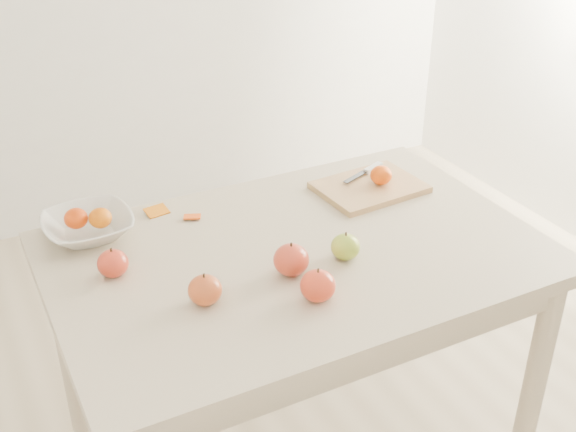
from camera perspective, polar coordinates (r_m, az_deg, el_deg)
name	(u,v)px	position (r m, az deg, el deg)	size (l,w,h in m)	color
table	(297,282)	(1.84, 0.72, -5.27)	(1.20, 0.80, 0.75)	#C4B094
cutting_board	(370,187)	(2.07, 6.46, 2.27)	(0.29, 0.21, 0.02)	tan
board_tangerine	(381,175)	(2.07, 7.36, 3.22)	(0.06, 0.06, 0.05)	#E34E08
fruit_bowl	(88,227)	(1.90, -15.51, -0.82)	(0.22, 0.22, 0.06)	silver
bowl_tangerine_near	(76,218)	(1.89, -16.41, -0.17)	(0.06, 0.06, 0.05)	#D33B07
bowl_tangerine_far	(100,218)	(1.87, -14.62, -0.14)	(0.06, 0.06, 0.05)	#D76807
orange_peel_a	(157,212)	(1.98, -10.33, 0.29)	(0.06, 0.04, 0.00)	orange
orange_peel_b	(192,217)	(1.94, -7.58, -0.11)	(0.04, 0.04, 0.00)	#ED5210
paring_knife	(370,170)	(2.14, 6.51, 3.67)	(0.17, 0.07, 0.01)	silver
apple_green	(345,247)	(1.74, 4.56, -2.44)	(0.07, 0.07, 0.06)	olive
apple_red_b	(205,290)	(1.59, -6.58, -5.83)	(0.08, 0.08, 0.07)	maroon
apple_red_c	(318,286)	(1.59, 2.37, -5.52)	(0.08, 0.08, 0.07)	#A71511
apple_red_a	(113,263)	(1.72, -13.67, -3.66)	(0.07, 0.07, 0.07)	#990609
apple_red_e	(291,260)	(1.67, 0.26, -3.49)	(0.08, 0.08, 0.08)	maroon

